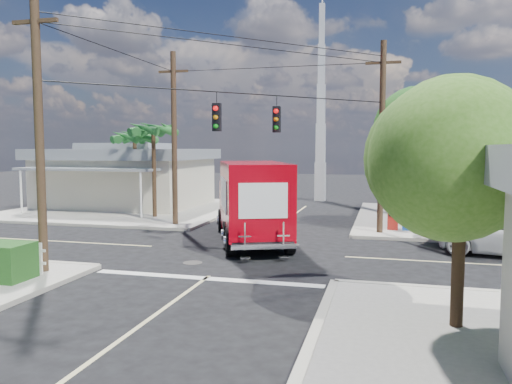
% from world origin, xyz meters
% --- Properties ---
extents(ground, '(120.00, 120.00, 0.00)m').
position_xyz_m(ground, '(0.00, 0.00, 0.00)').
color(ground, black).
rests_on(ground, ground).
extents(sidewalk_ne, '(14.12, 14.12, 0.14)m').
position_xyz_m(sidewalk_ne, '(10.88, 10.88, 0.07)').
color(sidewalk_ne, '#9C978D').
rests_on(sidewalk_ne, ground).
extents(sidewalk_nw, '(14.12, 14.12, 0.14)m').
position_xyz_m(sidewalk_nw, '(-10.88, 10.88, 0.07)').
color(sidewalk_nw, '#9C978D').
rests_on(sidewalk_nw, ground).
extents(road_markings, '(32.00, 32.00, 0.01)m').
position_xyz_m(road_markings, '(0.00, -1.47, 0.01)').
color(road_markings, beige).
rests_on(road_markings, ground).
extents(building_nw, '(10.80, 10.20, 4.30)m').
position_xyz_m(building_nw, '(-12.00, 12.46, 2.22)').
color(building_nw, beige).
rests_on(building_nw, sidewalk_nw).
extents(radio_tower, '(0.80, 0.80, 17.00)m').
position_xyz_m(radio_tower, '(0.50, 20.00, 5.64)').
color(radio_tower, silver).
rests_on(radio_tower, ground).
extents(tree_ne_front, '(4.21, 4.14, 6.66)m').
position_xyz_m(tree_ne_front, '(7.21, 6.76, 4.77)').
color(tree_ne_front, '#422D1C').
rests_on(tree_ne_front, sidewalk_ne).
extents(tree_ne_back, '(3.77, 3.66, 5.82)m').
position_xyz_m(tree_ne_back, '(9.81, 8.96, 4.19)').
color(tree_ne_back, '#422D1C').
rests_on(tree_ne_back, sidewalk_ne).
extents(tree_se, '(3.67, 3.54, 5.62)m').
position_xyz_m(tree_se, '(7.01, -7.24, 4.04)').
color(tree_se, '#422D1C').
rests_on(tree_se, sidewalk_se).
extents(palm_nw_front, '(3.01, 3.08, 5.59)m').
position_xyz_m(palm_nw_front, '(-7.50, 7.50, 5.04)').
color(palm_nw_front, '#422D1C').
rests_on(palm_nw_front, sidewalk_nw).
extents(palm_nw_back, '(3.01, 3.08, 5.19)m').
position_xyz_m(palm_nw_back, '(-9.50, 9.00, 4.67)').
color(palm_nw_back, '#422D1C').
rests_on(palm_nw_back, sidewalk_nw).
extents(utility_poles, '(12.00, 10.68, 9.00)m').
position_xyz_m(utility_poles, '(-1.58, 1.60, 4.67)').
color(utility_poles, '#473321').
rests_on(utility_poles, ground).
extents(vending_boxes, '(1.90, 0.50, 1.10)m').
position_xyz_m(vending_boxes, '(6.50, 6.20, 0.69)').
color(vending_boxes, '#A21C14').
rests_on(vending_boxes, sidewalk_ne).
extents(delivery_truck, '(5.16, 8.36, 3.49)m').
position_xyz_m(delivery_truck, '(-0.20, 2.02, 1.77)').
color(delivery_truck, black).
rests_on(delivery_truck, ground).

